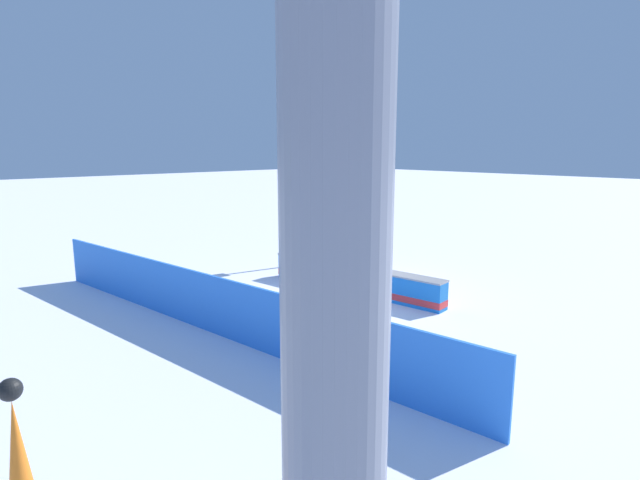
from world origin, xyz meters
TOP-DOWN VIEW (x-y plane):
  - ground_plane at (0.00, 0.00)m, footprint 120.00×120.00m
  - grind_box at (0.00, 0.00)m, footprint 5.26×1.05m
  - snowboarder at (0.50, 0.06)m, footprint 1.45×0.52m
  - safety_fence at (0.00, 4.35)m, footprint 12.39×1.42m
  - trail_marker at (3.43, -0.46)m, footprint 0.40×0.10m

SIDE VIEW (x-z plane):
  - ground_plane at x=0.00m, z-range 0.00..0.00m
  - grind_box at x=0.00m, z-range -0.03..0.69m
  - safety_fence at x=0.00m, z-range 0.00..1.23m
  - trail_marker at x=3.43m, z-range 0.07..2.05m
  - snowboarder at x=0.50m, z-range 0.78..2.22m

